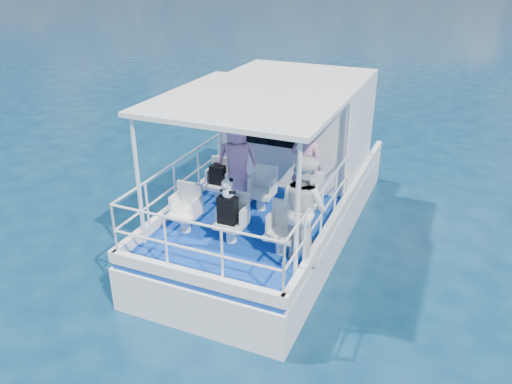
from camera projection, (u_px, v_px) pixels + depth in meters
ground at (257, 254)px, 9.80m from camera, size 2000.00×2000.00×0.00m
hull at (275, 231)px, 10.63m from camera, size 3.00×7.00×1.60m
deck at (276, 195)px, 10.26m from camera, size 2.90×6.90×0.10m
cabin at (298, 124)px, 10.85m from camera, size 2.85×2.00×2.20m
canopy at (252, 100)px, 8.29m from camera, size 3.00×3.20×0.08m
canopy_posts at (251, 164)px, 8.73m from camera, size 2.77×2.97×2.20m
railings at (244, 202)px, 8.72m from camera, size 2.84×3.59×1.00m
seat_port_fwd at (219, 192)px, 9.82m from camera, size 0.48×0.46×0.38m
seat_center_fwd at (261, 200)px, 9.50m from camera, size 0.48×0.46×0.38m
seat_stbd_fwd at (306, 209)px, 9.18m from camera, size 0.48×0.46×0.38m
seat_port_aft at (185, 221)px, 8.74m from camera, size 0.48×0.46×0.38m
seat_center_aft at (231, 232)px, 8.42m from camera, size 0.48×0.46×0.38m
seat_stbd_aft at (281, 242)px, 8.10m from camera, size 0.48×0.46×0.38m
passenger_port_fwd at (237, 162)px, 9.48m from camera, size 0.74×0.62×1.70m
passenger_stbd_fwd at (306, 166)px, 9.27m from camera, size 0.67×0.47×1.72m
passenger_stbd_aft at (304, 208)px, 7.69m from camera, size 1.07×1.00×1.76m
backpack_port at (218, 175)px, 9.64m from camera, size 0.29×0.16×0.38m
backpack_center at (228, 210)px, 8.20m from camera, size 0.32×0.18×0.48m
compact_camera at (217, 164)px, 9.54m from camera, size 0.11×0.06×0.06m
panda at (228, 188)px, 8.00m from camera, size 0.23×0.19×0.36m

